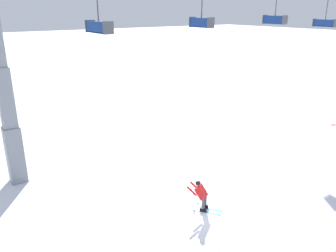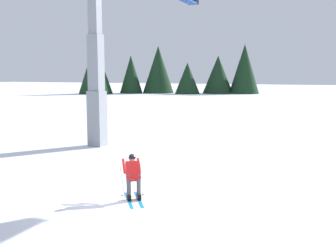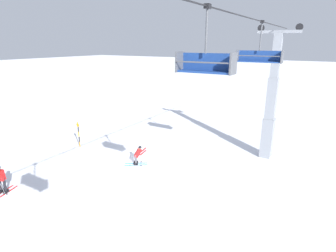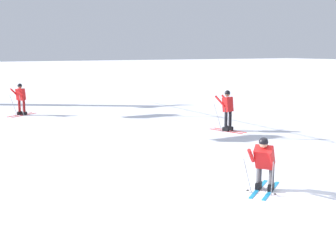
{
  "view_description": "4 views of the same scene",
  "coord_description": "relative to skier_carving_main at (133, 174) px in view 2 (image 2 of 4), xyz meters",
  "views": [
    {
      "loc": [
        -8.24,
        -9.66,
        8.23
      ],
      "look_at": [
        0.15,
        2.4,
        3.11
      ],
      "focal_mm": 36.08,
      "sensor_mm": 36.0,
      "label": 1
    },
    {
      "loc": [
        5.66,
        -10.5,
        3.76
      ],
      "look_at": [
        0.13,
        2.65,
        1.89
      ],
      "focal_mm": 42.77,
      "sensor_mm": 36.0,
      "label": 2
    },
    {
      "loc": [
        13.77,
        10.48,
        7.99
      ],
      "look_at": [
        -0.39,
        1.98,
        2.95
      ],
      "focal_mm": 29.07,
      "sensor_mm": 36.0,
      "label": 3
    },
    {
      "loc": [
        -7.48,
        6.85,
        3.32
      ],
      "look_at": [
        0.28,
        2.43,
        1.78
      ],
      "focal_mm": 47.14,
      "sensor_mm": 36.0,
      "label": 4
    }
  ],
  "objects": [
    {
      "name": "lift_tower_near",
      "position": [
        -5.89,
        7.2,
        3.06
      ],
      "size": [
        0.76,
        2.76,
        9.16
      ],
      "color": "gray",
      "rests_on": "ground_plane"
    },
    {
      "name": "skier_carving_main",
      "position": [
        0.0,
        0.0,
        0.0
      ],
      "size": [
        1.33,
        1.58,
        1.47
      ],
      "color": "#198CCC",
      "rests_on": "ground_plane"
    },
    {
      "name": "ground_plane",
      "position": [
        -0.14,
        0.09,
        -0.76
      ],
      "size": [
        260.0,
        260.0,
        0.0
      ],
      "primitive_type": "plane",
      "color": "white"
    },
    {
      "name": "tree_line_ridge",
      "position": [
        -23.91,
        59.81,
        3.46
      ],
      "size": [
        31.43,
        17.34,
        9.51
      ],
      "color": "black",
      "rests_on": "ground_plane"
    }
  ]
}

